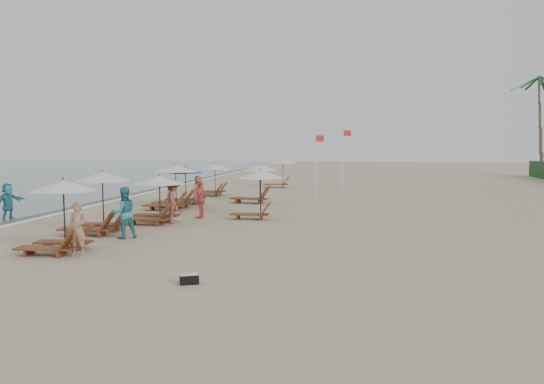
% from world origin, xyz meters
% --- Properties ---
extents(ground, '(160.00, 160.00, 0.00)m').
position_xyz_m(ground, '(0.00, 0.00, 0.00)').
color(ground, tan).
rests_on(ground, ground).
extents(wet_sand_band, '(3.20, 140.00, 0.01)m').
position_xyz_m(wet_sand_band, '(-12.50, 10.00, 0.00)').
color(wet_sand_band, '#6B5E4C').
rests_on(wet_sand_band, ground).
extents(foam_line, '(0.50, 140.00, 0.02)m').
position_xyz_m(foam_line, '(-11.20, 10.00, 0.01)').
color(foam_line, white).
rests_on(foam_line, ground).
extents(lounger_station_0, '(2.44, 2.13, 2.34)m').
position_xyz_m(lounger_station_0, '(-5.99, -2.42, 1.18)').
color(lounger_station_0, brown).
rests_on(lounger_station_0, ground).
extents(lounger_station_1, '(2.65, 2.23, 2.38)m').
position_xyz_m(lounger_station_1, '(-6.54, 1.11, 1.13)').
color(lounger_station_1, brown).
rests_on(lounger_station_1, ground).
extents(lounger_station_2, '(2.67, 2.28, 2.07)m').
position_xyz_m(lounger_station_2, '(-5.39, 3.98, 1.01)').
color(lounger_station_2, brown).
rests_on(lounger_station_2, ground).
extents(lounger_station_3, '(2.85, 2.45, 2.34)m').
position_xyz_m(lounger_station_3, '(-6.39, 8.71, 1.14)').
color(lounger_station_3, brown).
rests_on(lounger_station_3, ground).
extents(lounger_station_4, '(2.59, 2.39, 2.15)m').
position_xyz_m(lounger_station_4, '(-6.51, 10.66, 1.03)').
color(lounger_station_4, brown).
rests_on(lounger_station_4, ground).
extents(lounger_station_5, '(2.50, 2.19, 2.12)m').
position_xyz_m(lounger_station_5, '(-6.29, 15.96, 1.08)').
color(lounger_station_5, brown).
rests_on(lounger_station_5, ground).
extents(inland_station_0, '(2.52, 2.24, 2.22)m').
position_xyz_m(inland_station_0, '(-1.27, 6.04, 1.48)').
color(inland_station_0, brown).
rests_on(inland_station_0, ground).
extents(inland_station_1, '(2.85, 2.24, 2.22)m').
position_xyz_m(inland_station_1, '(-2.65, 12.27, 1.29)').
color(inland_station_1, brown).
rests_on(inland_station_1, ground).
extents(inland_station_2, '(2.68, 2.24, 2.22)m').
position_xyz_m(inland_station_2, '(-2.88, 23.13, 1.39)').
color(inland_station_2, brown).
rests_on(inland_station_2, ground).
extents(beachgoer_near, '(0.62, 0.41, 1.69)m').
position_xyz_m(beachgoer_near, '(-5.11, -2.81, 0.85)').
color(beachgoer_near, '#A27858').
rests_on(beachgoer_near, ground).
extents(beachgoer_mid_a, '(1.17, 1.14, 1.89)m').
position_xyz_m(beachgoer_mid_a, '(-5.07, 0.32, 0.95)').
color(beachgoer_mid_a, teal).
rests_on(beachgoer_mid_a, ground).
extents(beachgoer_mid_b, '(1.26, 1.42, 1.91)m').
position_xyz_m(beachgoer_mid_b, '(-4.59, 4.10, 0.95)').
color(beachgoer_mid_b, '#92564A').
rests_on(beachgoer_mid_b, ground).
extents(beachgoer_far_a, '(0.51, 1.07, 1.77)m').
position_xyz_m(beachgoer_far_a, '(-3.87, 5.79, 0.89)').
color(beachgoer_far_a, '#D45955').
rests_on(beachgoer_far_a, ground).
extents(beachgoer_far_b, '(0.85, 0.96, 1.64)m').
position_xyz_m(beachgoer_far_b, '(-5.60, 10.88, 0.82)').
color(beachgoer_far_b, tan).
rests_on(beachgoer_far_b, ground).
extents(waterline_walker, '(0.80, 1.63, 1.69)m').
position_xyz_m(waterline_walker, '(-12.28, 3.74, 0.84)').
color(waterline_walker, teal).
rests_on(waterline_walker, ground).
extents(duffel_bag, '(0.52, 0.40, 0.26)m').
position_xyz_m(duffel_bag, '(-0.68, -5.35, 0.13)').
color(duffel_bag, black).
rests_on(duffel_bag, ground).
extents(flag_pole_near, '(0.59, 0.08, 4.15)m').
position_xyz_m(flag_pole_near, '(0.51, 16.17, 2.31)').
color(flag_pole_near, silver).
rests_on(flag_pole_near, ground).
extents(flag_pole_far, '(0.60, 0.08, 4.54)m').
position_xyz_m(flag_pole_far, '(2.11, 20.17, 2.52)').
color(flag_pole_far, silver).
rests_on(flag_pole_far, ground).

